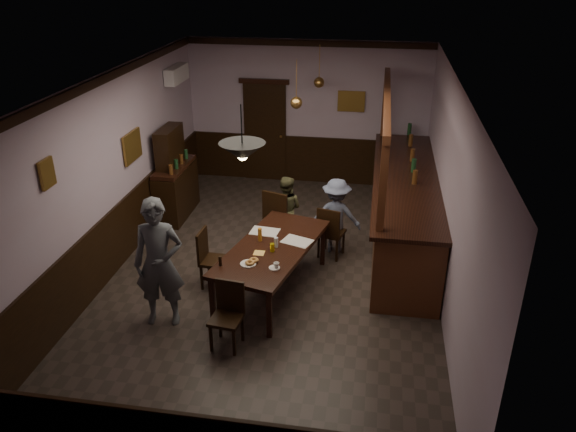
% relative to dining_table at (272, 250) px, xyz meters
% --- Properties ---
extents(room, '(5.01, 8.01, 3.01)m').
position_rel_dining_table_xyz_m(room, '(-0.08, 0.45, 0.81)').
color(room, '#2D2621').
rests_on(room, ground).
extents(dining_table, '(1.49, 2.37, 0.75)m').
position_rel_dining_table_xyz_m(dining_table, '(0.00, 0.00, 0.00)').
color(dining_table, black).
rests_on(dining_table, ground).
extents(chair_far_left, '(0.58, 0.58, 1.05)m').
position_rel_dining_table_xyz_m(chair_far_left, '(-0.15, 1.34, -0.11)').
color(chair_far_left, black).
rests_on(chair_far_left, ground).
extents(chair_far_right, '(0.48, 0.48, 0.90)m').
position_rel_dining_table_xyz_m(chair_far_right, '(0.74, 1.13, -0.19)').
color(chair_far_right, black).
rests_on(chair_far_right, ground).
extents(chair_near, '(0.42, 0.42, 0.88)m').
position_rel_dining_table_xyz_m(chair_near, '(-0.32, -1.29, -0.20)').
color(chair_near, black).
rests_on(chair_near, ground).
extents(chair_side, '(0.41, 0.41, 0.90)m').
position_rel_dining_table_xyz_m(chair_side, '(-0.95, 0.01, -0.19)').
color(chair_side, black).
rests_on(chair_side, ground).
extents(person_standing, '(0.71, 0.53, 1.80)m').
position_rel_dining_table_xyz_m(person_standing, '(-1.32, -0.96, 0.22)').
color(person_standing, '#51565D').
rests_on(person_standing, ground).
extents(person_seated_left, '(0.64, 0.54, 1.19)m').
position_rel_dining_table_xyz_m(person_seated_left, '(-0.07, 1.61, -0.09)').
color(person_seated_left, brown).
rests_on(person_seated_left, ground).
extents(person_seated_right, '(0.84, 0.50, 1.28)m').
position_rel_dining_table_xyz_m(person_seated_right, '(0.81, 1.40, -0.05)').
color(person_seated_right, slate).
rests_on(person_seated_right, ground).
extents(newspaper_left, '(0.45, 0.34, 0.01)m').
position_rel_dining_table_xyz_m(newspaper_left, '(-0.19, 0.43, 0.07)').
color(newspaper_left, silver).
rests_on(newspaper_left, dining_table).
extents(newspaper_right, '(0.50, 0.42, 0.01)m').
position_rel_dining_table_xyz_m(newspaper_right, '(0.33, 0.20, 0.07)').
color(newspaper_right, silver).
rests_on(newspaper_right, dining_table).
extents(napkin, '(0.18, 0.18, 0.00)m').
position_rel_dining_table_xyz_m(napkin, '(-0.14, -0.23, 0.07)').
color(napkin, '#FAC25C').
rests_on(napkin, dining_table).
extents(saucer, '(0.15, 0.15, 0.01)m').
position_rel_dining_table_xyz_m(saucer, '(0.14, -0.60, 0.07)').
color(saucer, white).
rests_on(saucer, dining_table).
extents(coffee_cup, '(0.10, 0.10, 0.07)m').
position_rel_dining_table_xyz_m(coffee_cup, '(0.17, -0.60, 0.11)').
color(coffee_cup, white).
rests_on(coffee_cup, saucer).
extents(pastry_plate, '(0.22, 0.22, 0.01)m').
position_rel_dining_table_xyz_m(pastry_plate, '(-0.22, -0.55, 0.07)').
color(pastry_plate, white).
rests_on(pastry_plate, dining_table).
extents(pastry_ring_a, '(0.13, 0.13, 0.04)m').
position_rel_dining_table_xyz_m(pastry_ring_a, '(-0.20, -0.57, 0.10)').
color(pastry_ring_a, '#C68C47').
rests_on(pastry_ring_a, pastry_plate).
extents(pastry_ring_b, '(0.13, 0.13, 0.04)m').
position_rel_dining_table_xyz_m(pastry_ring_b, '(-0.16, -0.49, 0.10)').
color(pastry_ring_b, '#C68C47').
rests_on(pastry_ring_b, pastry_plate).
extents(soda_can, '(0.07, 0.07, 0.12)m').
position_rel_dining_table_xyz_m(soda_can, '(0.03, -0.15, 0.12)').
color(soda_can, yellow).
rests_on(soda_can, dining_table).
extents(beer_glass, '(0.06, 0.06, 0.20)m').
position_rel_dining_table_xyz_m(beer_glass, '(-0.20, 0.14, 0.16)').
color(beer_glass, '#BF721E').
rests_on(beer_glass, dining_table).
extents(water_glass, '(0.06, 0.06, 0.15)m').
position_rel_dining_table_xyz_m(water_glass, '(0.06, -0.01, 0.14)').
color(water_glass, silver).
rests_on(water_glass, dining_table).
extents(pepper_mill, '(0.04, 0.04, 0.14)m').
position_rel_dining_table_xyz_m(pepper_mill, '(-0.59, -0.65, 0.13)').
color(pepper_mill, black).
rests_on(pepper_mill, dining_table).
extents(sideboard, '(0.46, 1.29, 1.71)m').
position_rel_dining_table_xyz_m(sideboard, '(-2.29, 2.32, -0.00)').
color(sideboard, black).
rests_on(sideboard, ground).
extents(bar_counter, '(1.06, 4.57, 2.56)m').
position_rel_dining_table_xyz_m(bar_counter, '(1.91, 1.87, -0.04)').
color(bar_counter, '#4D2414').
rests_on(bar_counter, ground).
extents(door_back, '(0.90, 0.06, 2.10)m').
position_rel_dining_table_xyz_m(door_back, '(-0.98, 4.40, 0.36)').
color(door_back, black).
rests_on(door_back, ground).
extents(ac_unit, '(0.20, 0.85, 0.30)m').
position_rel_dining_table_xyz_m(ac_unit, '(-2.46, 3.35, 1.76)').
color(ac_unit, white).
rests_on(ac_unit, ground).
extents(picture_left_small, '(0.04, 0.28, 0.36)m').
position_rel_dining_table_xyz_m(picture_left_small, '(-2.54, -1.15, 1.46)').
color(picture_left_small, olive).
rests_on(picture_left_small, ground).
extents(picture_left_large, '(0.04, 0.62, 0.48)m').
position_rel_dining_table_xyz_m(picture_left_large, '(-2.54, 1.25, 1.01)').
color(picture_left_large, olive).
rests_on(picture_left_large, ground).
extents(picture_back, '(0.55, 0.04, 0.42)m').
position_rel_dining_table_xyz_m(picture_back, '(0.82, 4.41, 1.11)').
color(picture_back, olive).
rests_on(picture_back, ground).
extents(pendant_iron, '(0.56, 0.56, 0.68)m').
position_rel_dining_table_xyz_m(pendant_iron, '(-0.19, -0.78, 1.74)').
color(pendant_iron, black).
rests_on(pendant_iron, ground).
extents(pendant_brass_mid, '(0.20, 0.20, 0.81)m').
position_rel_dining_table_xyz_m(pendant_brass_mid, '(0.02, 2.15, 1.61)').
color(pendant_brass_mid, '#BF8C3F').
rests_on(pendant_brass_mid, ground).
extents(pendant_brass_far, '(0.20, 0.20, 0.81)m').
position_rel_dining_table_xyz_m(pendant_brass_far, '(0.22, 3.75, 1.61)').
color(pendant_brass_far, '#BF8C3F').
rests_on(pendant_brass_far, ground).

